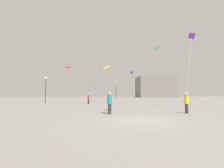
{
  "coord_description": "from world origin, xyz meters",
  "views": [
    {
      "loc": [
        -2.41,
        -8.99,
        1.53
      ],
      "look_at": [
        0.0,
        23.84,
        3.94
      ],
      "focal_mm": 24.32,
      "sensor_mm": 36.0,
      "label": 1
    }
  ],
  "objects_px": {
    "person_in_yellow": "(186,102)",
    "kite_cobalt_diamond": "(131,73)",
    "lamppost_west": "(116,88)",
    "lamppost_east": "(46,86)",
    "building_left_hall": "(155,87)",
    "person_in_teal": "(110,102)",
    "kite_cyan_delta": "(156,49)",
    "person_in_red": "(88,98)",
    "person_in_white": "(110,101)",
    "kite_amber_delta": "(106,67)",
    "kite_crimson_delta": "(69,68)",
    "kite_violet_delta": "(192,37)"
  },
  "relations": [
    {
      "from": "person_in_yellow",
      "to": "kite_amber_delta",
      "type": "relative_size",
      "value": 0.2
    },
    {
      "from": "person_in_white",
      "to": "building_left_hall",
      "type": "xyz_separation_m",
      "value": [
        36.51,
        87.49,
        6.08
      ]
    },
    {
      "from": "building_left_hall",
      "to": "person_in_yellow",
      "type": "bearing_deg",
      "value": -108.56
    },
    {
      "from": "person_in_yellow",
      "to": "person_in_white",
      "type": "bearing_deg",
      "value": 45.45
    },
    {
      "from": "person_in_yellow",
      "to": "person_in_teal",
      "type": "xyz_separation_m",
      "value": [
        -6.5,
        -0.03,
        0.05
      ]
    },
    {
      "from": "lamppost_east",
      "to": "kite_cyan_delta",
      "type": "bearing_deg",
      "value": 15.5
    },
    {
      "from": "person_in_teal",
      "to": "kite_crimson_delta",
      "type": "distance_m",
      "value": 36.11
    },
    {
      "from": "person_in_yellow",
      "to": "person_in_red",
      "type": "bearing_deg",
      "value": 11.08
    },
    {
      "from": "kite_cyan_delta",
      "to": "kite_violet_delta",
      "type": "relative_size",
      "value": 2.24
    },
    {
      "from": "person_in_teal",
      "to": "lamppost_east",
      "type": "xyz_separation_m",
      "value": [
        -11.29,
        17.6,
        2.36
      ]
    },
    {
      "from": "person_in_teal",
      "to": "kite_amber_delta",
      "type": "bearing_deg",
      "value": 13.2
    },
    {
      "from": "person_in_white",
      "to": "lamppost_east",
      "type": "xyz_separation_m",
      "value": [
        -11.48,
        15.12,
        2.38
      ]
    },
    {
      "from": "person_in_red",
      "to": "kite_cobalt_diamond",
      "type": "relative_size",
      "value": 0.11
    },
    {
      "from": "person_in_white",
      "to": "person_in_teal",
      "type": "bearing_deg",
      "value": -22.01
    },
    {
      "from": "person_in_yellow",
      "to": "person_in_teal",
      "type": "bearing_deg",
      "value": 67.0
    },
    {
      "from": "kite_amber_delta",
      "to": "lamppost_west",
      "type": "distance_m",
      "value": 12.28
    },
    {
      "from": "person_in_white",
      "to": "kite_violet_delta",
      "type": "xyz_separation_m",
      "value": [
        9.81,
        1.93,
        7.39
      ]
    },
    {
      "from": "kite_cyan_delta",
      "to": "building_left_hall",
      "type": "height_order",
      "value": "building_left_hall"
    },
    {
      "from": "lamppost_west",
      "to": "building_left_hall",
      "type": "bearing_deg",
      "value": 60.31
    },
    {
      "from": "kite_cyan_delta",
      "to": "person_in_red",
      "type": "bearing_deg",
      "value": -145.88
    },
    {
      "from": "kite_amber_delta",
      "to": "kite_violet_delta",
      "type": "height_order",
      "value": "kite_violet_delta"
    },
    {
      "from": "kite_cyan_delta",
      "to": "kite_cobalt_diamond",
      "type": "height_order",
      "value": "kite_cyan_delta"
    },
    {
      "from": "building_left_hall",
      "to": "lamppost_west",
      "type": "distance_m",
      "value": 66.61
    },
    {
      "from": "kite_violet_delta",
      "to": "person_in_yellow",
      "type": "bearing_deg",
      "value": -128.72
    },
    {
      "from": "kite_amber_delta",
      "to": "building_left_hall",
      "type": "distance_m",
      "value": 77.81
    },
    {
      "from": "person_in_teal",
      "to": "kite_violet_delta",
      "type": "relative_size",
      "value": 0.24
    },
    {
      "from": "person_in_teal",
      "to": "kite_amber_delta",
      "type": "distance_m",
      "value": 22.16
    },
    {
      "from": "kite_violet_delta",
      "to": "lamppost_west",
      "type": "bearing_deg",
      "value": 102.69
    },
    {
      "from": "lamppost_west",
      "to": "lamppost_east",
      "type": "bearing_deg",
      "value": -135.86
    },
    {
      "from": "person_in_yellow",
      "to": "kite_cobalt_diamond",
      "type": "distance_m",
      "value": 30.56
    },
    {
      "from": "person_in_red",
      "to": "person_in_yellow",
      "type": "bearing_deg",
      "value": 47.3
    },
    {
      "from": "lamppost_east",
      "to": "lamppost_west",
      "type": "height_order",
      "value": "lamppost_west"
    },
    {
      "from": "person_in_red",
      "to": "kite_cyan_delta",
      "type": "distance_m",
      "value": 22.7
    },
    {
      "from": "kite_amber_delta",
      "to": "kite_violet_delta",
      "type": "bearing_deg",
      "value": -60.29
    },
    {
      "from": "person_in_white",
      "to": "lamppost_west",
      "type": "relative_size",
      "value": 0.33
    },
    {
      "from": "person_in_teal",
      "to": "lamppost_east",
      "type": "bearing_deg",
      "value": 47.15
    },
    {
      "from": "person_in_teal",
      "to": "kite_violet_delta",
      "type": "bearing_deg",
      "value": -51.73
    },
    {
      "from": "kite_crimson_delta",
      "to": "kite_cobalt_diamond",
      "type": "bearing_deg",
      "value": -11.43
    },
    {
      "from": "kite_violet_delta",
      "to": "person_in_teal",
      "type": "bearing_deg",
      "value": -156.21
    },
    {
      "from": "person_in_yellow",
      "to": "kite_cobalt_diamond",
      "type": "bearing_deg",
      "value": -25.64
    },
    {
      "from": "kite_amber_delta",
      "to": "kite_crimson_delta",
      "type": "relative_size",
      "value": 0.4
    },
    {
      "from": "building_left_hall",
      "to": "lamppost_west",
      "type": "bearing_deg",
      "value": -119.69
    },
    {
      "from": "kite_crimson_delta",
      "to": "building_left_hall",
      "type": "bearing_deg",
      "value": 50.18
    },
    {
      "from": "person_in_yellow",
      "to": "kite_amber_delta",
      "type": "bearing_deg",
      "value": -7.36
    },
    {
      "from": "person_in_white",
      "to": "lamppost_west",
      "type": "xyz_separation_m",
      "value": [
        3.56,
        29.71,
        2.54
      ]
    },
    {
      "from": "person_in_teal",
      "to": "person_in_red",
      "type": "bearing_deg",
      "value": 26.08
    },
    {
      "from": "person_in_teal",
      "to": "kite_cyan_delta",
      "type": "bearing_deg",
      "value": -13.75
    },
    {
      "from": "person_in_teal",
      "to": "kite_crimson_delta",
      "type": "bearing_deg",
      "value": 31.77
    },
    {
      "from": "kite_cobalt_diamond",
      "to": "lamppost_west",
      "type": "height_order",
      "value": "kite_cobalt_diamond"
    },
    {
      "from": "person_in_teal",
      "to": "kite_violet_delta",
      "type": "height_order",
      "value": "kite_violet_delta"
    }
  ]
}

